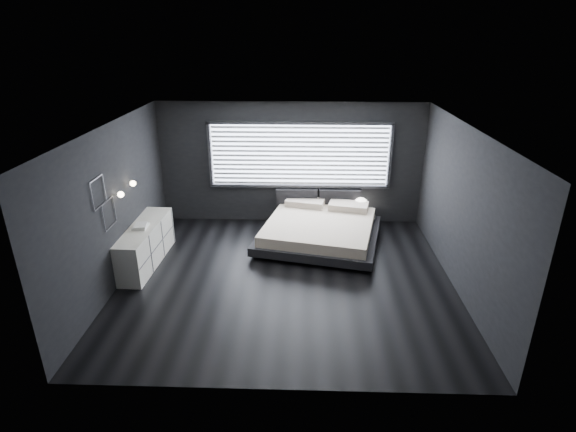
{
  "coord_description": "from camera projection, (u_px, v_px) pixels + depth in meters",
  "views": [
    {
      "loc": [
        0.27,
        -7.17,
        4.26
      ],
      "look_at": [
        0.0,
        0.85,
        0.9
      ],
      "focal_mm": 28.0,
      "sensor_mm": 36.0,
      "label": 1
    }
  ],
  "objects": [
    {
      "name": "wall_art_lower",
      "position": [
        109.0,
        214.0,
        7.55
      ],
      "size": [
        0.01,
        0.48,
        0.48
      ],
      "color": "#47474C",
      "rests_on": "ground"
    },
    {
      "name": "bed",
      "position": [
        320.0,
        229.0,
        9.6
      ],
      "size": [
        2.88,
        2.79,
        0.63
      ],
      "color": "black",
      "rests_on": "ground"
    },
    {
      "name": "window",
      "position": [
        300.0,
        156.0,
        10.12
      ],
      "size": [
        4.14,
        0.09,
        1.52
      ],
      "color": "white",
      "rests_on": "ground"
    },
    {
      "name": "sconce_near",
      "position": [
        121.0,
        194.0,
        7.78
      ],
      "size": [
        0.18,
        0.11,
        0.11
      ],
      "color": "silver",
      "rests_on": "ground"
    },
    {
      "name": "sconce_far",
      "position": [
        133.0,
        183.0,
        8.34
      ],
      "size": [
        0.18,
        0.11,
        0.11
      ],
      "color": "silver",
      "rests_on": "ground"
    },
    {
      "name": "headboard",
      "position": [
        318.0,
        200.0,
        10.46
      ],
      "size": [
        1.96,
        0.16,
        0.52
      ],
      "color": "black",
      "rests_on": "ground"
    },
    {
      "name": "room",
      "position": [
        286.0,
        208.0,
        7.72
      ],
      "size": [
        6.04,
        6.0,
        2.8
      ],
      "color": "black",
      "rests_on": "ground"
    },
    {
      "name": "dresser",
      "position": [
        144.0,
        245.0,
        8.69
      ],
      "size": [
        0.63,
        1.99,
        0.79
      ],
      "color": "white",
      "rests_on": "ground"
    },
    {
      "name": "book_stack",
      "position": [
        141.0,
        226.0,
        8.46
      ],
      "size": [
        0.27,
        0.35,
        0.07
      ],
      "color": "silver",
      "rests_on": "dresser"
    },
    {
      "name": "orb_lamp",
      "position": [
        361.0,
        205.0,
        10.3
      ],
      "size": [
        0.34,
        0.34,
        0.34
      ],
      "primitive_type": "sphere",
      "color": "white",
      "rests_on": "nightstand"
    },
    {
      "name": "nightstand",
      "position": [
        360.0,
        218.0,
        10.45
      ],
      "size": [
        0.62,
        0.52,
        0.35
      ],
      "primitive_type": "cube",
      "rotation": [
        0.0,
        0.0,
        -0.03
      ],
      "color": "white",
      "rests_on": "ground"
    },
    {
      "name": "wall_art_upper",
      "position": [
        98.0,
        192.0,
        7.14
      ],
      "size": [
        0.01,
        0.48,
        0.48
      ],
      "color": "#47474C",
      "rests_on": "ground"
    }
  ]
}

